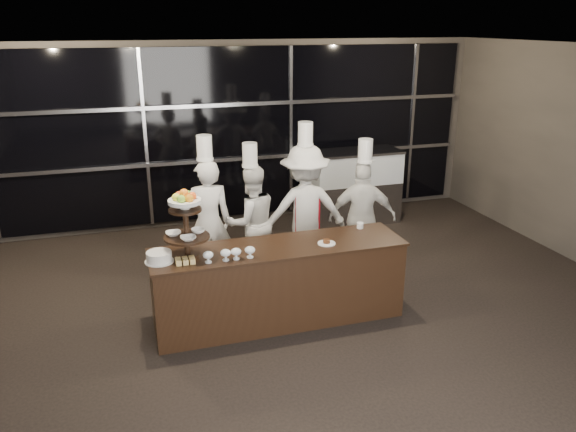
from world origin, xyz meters
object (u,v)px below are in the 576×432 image
object	(u,v)px
chef_a	(208,221)
chef_d	(362,216)
display_stand	(186,219)
buffet_counter	(279,283)
chef_b	(251,221)
chef_c	(305,210)
layer_cake	(159,257)
display_case	(354,183)

from	to	relation	value
chef_a	chef_d	distance (m)	2.06
display_stand	chef_a	world-z (taller)	chef_a
buffet_counter	chef_b	bearing A→B (deg)	90.16
display_stand	chef_c	distance (m)	2.13
layer_cake	chef_b	bearing A→B (deg)	45.70
chef_a	chef_d	xyz separation A→B (m)	(2.05, -0.22, -0.07)
display_stand	chef_a	distance (m)	1.36
display_stand	layer_cake	size ratio (longest dim) A/B	2.48
layer_cake	chef_b	size ratio (longest dim) A/B	0.16
chef_c	chef_b	bearing A→B (deg)	172.47
chef_a	chef_d	bearing A→B (deg)	-6.08
chef_b	chef_d	size ratio (longest dim) A/B	0.99
chef_a	chef_c	bearing A→B (deg)	-0.93
display_case	chef_c	size ratio (longest dim) A/B	0.73
display_case	layer_cake	bearing A→B (deg)	-139.92
chef_a	display_case	bearing A→B (deg)	31.14
buffet_counter	display_stand	world-z (taller)	display_stand
display_stand	chef_c	bearing A→B (deg)	34.77
chef_a	buffet_counter	bearing A→B (deg)	-64.06
buffet_counter	layer_cake	bearing A→B (deg)	-177.80
display_stand	chef_a	xyz separation A→B (m)	(0.41, 1.21, -0.48)
buffet_counter	chef_c	xyz separation A→B (m)	(0.71, 1.19, 0.43)
display_stand	chef_d	xyz separation A→B (m)	(2.46, 0.99, -0.55)
buffet_counter	chef_d	bearing A→B (deg)	34.07
layer_cake	chef_c	world-z (taller)	chef_c
buffet_counter	chef_b	world-z (taller)	chef_b
layer_cake	chef_a	distance (m)	1.45
chef_c	buffet_counter	bearing A→B (deg)	-120.83
display_stand	display_case	distance (m)	4.33
chef_b	chef_c	distance (m)	0.73
buffet_counter	display_case	xyz separation A→B (m)	(2.18, 2.88, 0.22)
layer_cake	display_case	world-z (taller)	display_case
buffet_counter	display_case	distance (m)	3.61
display_case	chef_a	size ratio (longest dim) A/B	0.77
buffet_counter	chef_b	size ratio (longest dim) A/B	1.56
layer_cake	chef_c	distance (m)	2.36
display_stand	chef_d	bearing A→B (deg)	21.88
display_case	chef_c	xyz separation A→B (m)	(-1.47, -1.69, 0.21)
chef_c	chef_d	xyz separation A→B (m)	(0.75, -0.20, -0.10)
chef_a	chef_b	world-z (taller)	chef_a
chef_a	chef_d	world-z (taller)	chef_a
chef_a	chef_b	xyz separation A→B (m)	(0.58, 0.07, -0.08)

